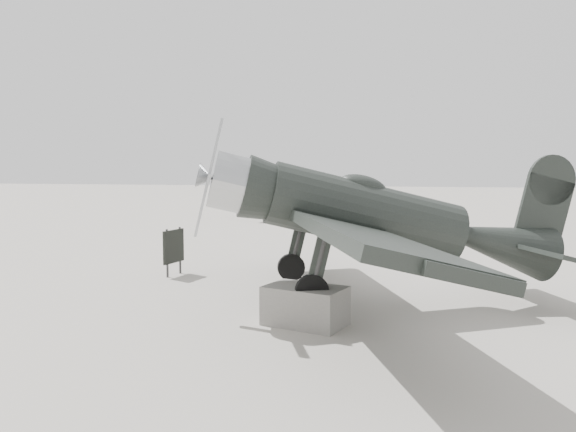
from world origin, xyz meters
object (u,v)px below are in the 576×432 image
object	(u,v)px
lowwing_monoplane	(381,219)
equipment_block	(305,306)
sign_board	(174,247)
highwing_monoplane	(291,186)

from	to	relation	value
lowwing_monoplane	equipment_block	world-z (taller)	lowwing_monoplane
lowwing_monoplane	sign_board	distance (m)	7.16
equipment_block	sign_board	size ratio (longest dim) A/B	1.12
highwing_monoplane	sign_board	bearing A→B (deg)	-76.47
lowwing_monoplane	highwing_monoplane	distance (m)	26.40
lowwing_monoplane	sign_board	xyz separation A→B (m)	(-6.50, 2.74, -1.25)
lowwing_monoplane	highwing_monoplane	bearing A→B (deg)	85.81
equipment_block	lowwing_monoplane	bearing A→B (deg)	49.35
highwing_monoplane	equipment_block	size ratio (longest dim) A/B	7.00
equipment_block	sign_board	bearing A→B (deg)	138.37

